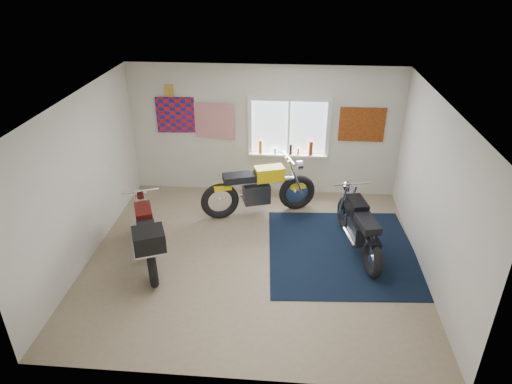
# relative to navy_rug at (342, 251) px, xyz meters

# --- Properties ---
(ground) EXTENTS (5.50, 5.50, 0.00)m
(ground) POSITION_rel_navy_rug_xyz_m (-1.50, -0.30, -0.01)
(ground) COLOR #9E896B
(ground) RESTS_ON ground
(room_shell) EXTENTS (5.50, 5.50, 5.50)m
(room_shell) POSITION_rel_navy_rug_xyz_m (-1.50, -0.30, 1.63)
(room_shell) COLOR white
(room_shell) RESTS_ON ground
(navy_rug) EXTENTS (2.66, 2.75, 0.01)m
(navy_rug) POSITION_rel_navy_rug_xyz_m (0.00, 0.00, 0.00)
(navy_rug) COLOR black
(navy_rug) RESTS_ON ground
(window_assembly) EXTENTS (1.66, 0.17, 1.26)m
(window_assembly) POSITION_rel_navy_rug_xyz_m (-1.00, 2.17, 1.36)
(window_assembly) COLOR white
(window_assembly) RESTS_ON room_shell
(oil_bottles) EXTENTS (1.11, 0.09, 0.30)m
(oil_bottles) POSITION_rel_navy_rug_xyz_m (-0.94, 2.10, 1.02)
(oil_bottles) COLOR #985116
(oil_bottles) RESTS_ON window_assembly
(flag_display) EXTENTS (1.60, 0.10, 1.17)m
(flag_display) POSITION_rel_navy_rug_xyz_m (-3.40, 2.18, 2.14)
(flag_display) COLOR red
(flag_display) RESTS_ON room_shell
(triumph_poster) EXTENTS (0.90, 0.03, 0.70)m
(triumph_poster) POSITION_rel_navy_rug_xyz_m (0.45, 2.18, 1.54)
(triumph_poster) COLOR #A54C14
(triumph_poster) RESTS_ON room_shell
(yellow_triumph) EXTENTS (2.22, 0.94, 1.15)m
(yellow_triumph) POSITION_rel_navy_rug_xyz_m (-1.54, 1.20, 0.50)
(yellow_triumph) COLOR black
(yellow_triumph) RESTS_ON ground
(black_chrome_bike) EXTENTS (0.70, 2.01, 1.04)m
(black_chrome_bike) POSITION_rel_navy_rug_xyz_m (0.25, 0.06, 0.45)
(black_chrome_bike) COLOR black
(black_chrome_bike) RESTS_ON navy_rug
(maroon_tourer) EXTENTS (1.08, 2.00, 1.04)m
(maroon_tourer) POSITION_rel_navy_rug_xyz_m (-3.19, -0.63, 0.54)
(maroon_tourer) COLOR black
(maroon_tourer) RESTS_ON ground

